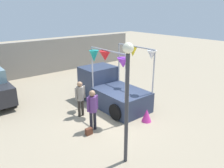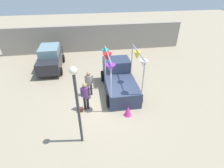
# 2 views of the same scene
# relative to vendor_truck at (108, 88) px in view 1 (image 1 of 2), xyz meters

# --- Properties ---
(ground_plane) EXTENTS (60.00, 60.00, 0.00)m
(ground_plane) POSITION_rel_vendor_truck_xyz_m (-1.06, -1.44, -0.86)
(ground_plane) COLOR gray
(vendor_truck) EXTENTS (2.38, 4.10, 3.10)m
(vendor_truck) POSITION_rel_vendor_truck_xyz_m (0.00, 0.00, 0.00)
(vendor_truck) COLOR #2D3851
(vendor_truck) RESTS_ON ground
(person_customer) EXTENTS (0.53, 0.34, 1.76)m
(person_customer) POSITION_rel_vendor_truck_xyz_m (-2.25, -1.81, 0.21)
(person_customer) COLOR black
(person_customer) RESTS_ON ground
(person_vendor) EXTENTS (0.53, 0.34, 1.71)m
(person_vendor) POSITION_rel_vendor_truck_xyz_m (-1.97, -0.41, 0.18)
(person_vendor) COLOR #2D2823
(person_vendor) RESTS_ON ground
(handbag) EXTENTS (0.28, 0.16, 0.28)m
(handbag) POSITION_rel_vendor_truck_xyz_m (-2.60, -2.01, -0.72)
(handbag) COLOR #592D1E
(handbag) RESTS_ON ground
(street_lamp) EXTENTS (0.32, 0.32, 3.93)m
(street_lamp) POSITION_rel_vendor_truck_xyz_m (-2.55, -4.13, 1.71)
(street_lamp) COLOR #333338
(street_lamp) RESTS_ON ground
(brick_boundary_wall) EXTENTS (18.00, 0.36, 2.60)m
(brick_boundary_wall) POSITION_rel_vendor_truck_xyz_m (-1.06, 7.56, 0.44)
(brick_boundary_wall) COLOR gray
(brick_boundary_wall) RESTS_ON ground
(folded_kite_bundle_magenta) EXTENTS (0.46, 0.46, 0.60)m
(folded_kite_bundle_magenta) POSITION_rel_vendor_truck_xyz_m (0.02, -2.73, -0.56)
(folded_kite_bundle_magenta) COLOR #D83399
(folded_kite_bundle_magenta) RESTS_ON ground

